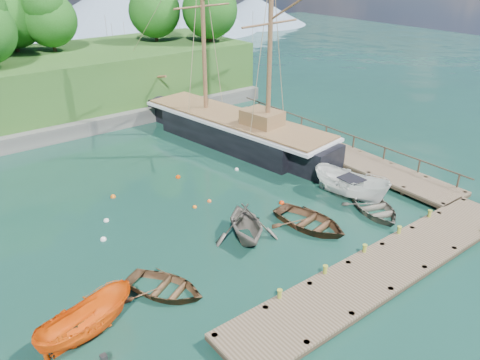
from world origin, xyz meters
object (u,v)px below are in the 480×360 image
object	(u,v)px
rowboat_2	(310,227)
cabin_boat_white	(349,198)
rowboat_0	(165,293)
motorboat_orange	(89,336)
rowboat_1	(246,238)
rowboat_3	(374,213)
schooner	(235,132)

from	to	relation	value
rowboat_2	cabin_boat_white	xyz separation A→B (m)	(4.80, 1.05, 0.00)
rowboat_0	motorboat_orange	size ratio (longest dim) A/B	0.89
rowboat_1	motorboat_orange	distance (m)	10.29
rowboat_3	motorboat_orange	bearing A→B (deg)	-161.47
rowboat_2	schooner	distance (m)	14.47
rowboat_0	rowboat_3	bearing A→B (deg)	-33.48
rowboat_2	cabin_boat_white	bearing A→B (deg)	2.57
rowboat_1	rowboat_3	distance (m)	8.70
rowboat_1	rowboat_2	bearing A→B (deg)	2.59
rowboat_1	motorboat_orange	size ratio (longest dim) A/B	0.92
rowboat_2	motorboat_orange	size ratio (longest dim) A/B	1.03
rowboat_2	rowboat_3	distance (m)	4.65
rowboat_3	motorboat_orange	size ratio (longest dim) A/B	0.95
rowboat_0	rowboat_2	distance (m)	9.88
rowboat_1	rowboat_3	size ratio (longest dim) A/B	0.97
rowboat_1	cabin_boat_white	bearing A→B (deg)	20.51
schooner	rowboat_3	bearing A→B (deg)	-99.72
rowboat_3	schooner	world-z (taller)	schooner
rowboat_1	cabin_boat_white	xyz separation A→B (m)	(8.60, -0.36, 0.00)
schooner	rowboat_2	bearing A→B (deg)	-117.88
rowboat_3	schooner	xyz separation A→B (m)	(0.18, 14.91, 1.04)
rowboat_3	cabin_boat_white	bearing A→B (deg)	103.06
rowboat_1	cabin_boat_white	world-z (taller)	rowboat_1
schooner	rowboat_1	bearing A→B (deg)	-133.66
rowboat_0	rowboat_2	size ratio (longest dim) A/B	0.86
cabin_boat_white	motorboat_orange	bearing A→B (deg)	173.25
rowboat_0	motorboat_orange	bearing A→B (deg)	158.24
rowboat_1	schooner	distance (m)	14.93
rowboat_0	schooner	world-z (taller)	schooner
motorboat_orange	rowboat_1	bearing A→B (deg)	-90.75
motorboat_orange	schooner	distance (m)	23.38
rowboat_1	schooner	xyz separation A→B (m)	(8.46, 12.25, 1.04)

